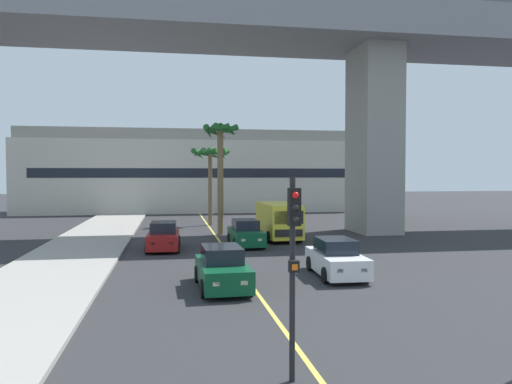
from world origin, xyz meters
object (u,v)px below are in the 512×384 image
car_queue_second (164,237)px  car_queue_third (336,259)px  traffic_light_median_near (293,251)px  delivery_van (279,220)px  palm_tree_mid_median (220,149)px  car_queue_front (246,234)px  palm_tree_near_median (210,160)px  car_queue_fourth (222,269)px

car_queue_second → car_queue_third: (7.21, -8.56, 0.00)m
traffic_light_median_near → delivery_van: bearing=78.4°
car_queue_third → traffic_light_median_near: traffic_light_median_near is taller
traffic_light_median_near → palm_tree_mid_median: 25.15m
car_queue_third → traffic_light_median_near: size_ratio=0.99×
car_queue_front → delivery_van: 3.56m
car_queue_second → car_queue_third: bearing=-49.9°
delivery_van → traffic_light_median_near: (-4.45, -21.60, 1.43)m
palm_tree_mid_median → car_queue_front: bearing=-80.7°
car_queue_third → palm_tree_near_median: bearing=99.4°
car_queue_fourth → delivery_van: delivery_van is taller
car_queue_second → car_queue_fourth: (2.30, -9.97, 0.00)m
car_queue_third → traffic_light_median_near: 11.07m
palm_tree_near_median → delivery_van: bearing=-69.6°
delivery_van → traffic_light_median_near: size_ratio=1.26×
car_queue_fourth → palm_tree_mid_median: 17.24m
car_queue_front → palm_tree_near_median: bearing=95.2°
traffic_light_median_near → palm_tree_near_median: (0.80, 31.46, 2.76)m
palm_tree_near_median → palm_tree_mid_median: 6.58m
car_queue_fourth → car_queue_front: bearing=76.8°
palm_tree_near_median → car_queue_third: bearing=-80.6°
delivery_van → traffic_light_median_near: bearing=-101.6°
car_queue_fourth → traffic_light_median_near: 8.82m
car_queue_third → car_queue_second: bearing=130.1°
car_queue_third → palm_tree_mid_median: bearing=102.7°
car_queue_front → car_queue_second: size_ratio=0.99×
car_queue_third → palm_tree_near_median: 22.28m
delivery_van → palm_tree_mid_median: 6.75m
car_queue_second → delivery_van: bearing=22.7°
car_queue_fourth → delivery_van: size_ratio=0.79×
delivery_van → car_queue_front: bearing=-136.1°
palm_tree_near_median → palm_tree_mid_median: (0.18, -6.55, 0.57)m
palm_tree_near_median → car_queue_front: bearing=-84.8°
car_queue_second → delivery_van: 7.95m
car_queue_second → car_queue_third: same height
traffic_light_median_near → car_queue_front: bearing=84.3°
car_queue_fourth → palm_tree_mid_median: palm_tree_mid_median is taller
car_queue_second → car_queue_front: bearing=7.4°
car_queue_front → car_queue_fourth: 10.88m
car_queue_third → delivery_van: delivery_van is taller
car_queue_second → traffic_light_median_near: size_ratio=0.99×
car_queue_third → delivery_van: size_ratio=0.79×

